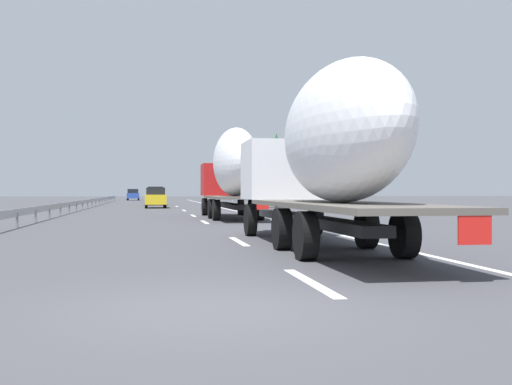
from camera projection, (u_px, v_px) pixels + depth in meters
name	position (u px, v px, depth m)	size (l,w,h in m)	color
ground_plane	(160.00, 210.00, 47.16)	(260.00, 260.00, 0.00)	#424247
lane_stripe_0	(311.00, 282.00, 10.01)	(3.20, 0.20, 0.01)	white
lane_stripe_1	(239.00, 241.00, 18.10)	(3.20, 0.20, 0.01)	white
lane_stripe_2	(205.00, 222.00, 29.38)	(3.20, 0.20, 0.01)	white
lane_stripe_3	(193.00, 216.00, 37.17)	(3.20, 0.20, 0.01)	white
lane_stripe_4	(184.00, 210.00, 47.13)	(3.20, 0.20, 0.01)	white
lane_stripe_5	(177.00, 206.00, 59.64)	(3.20, 0.20, 0.01)	white
edge_line_right	(224.00, 208.00, 53.02)	(110.00, 0.20, 0.01)	white
truck_lead	(233.00, 169.00, 33.23)	(12.09, 2.55, 4.72)	#B21919
truck_trailing	(326.00, 150.00, 15.58)	(13.68, 2.55, 4.41)	silver
car_red_compact	(156.00, 196.00, 65.51)	(4.21, 1.77, 1.93)	red
car_yellow_coupe	(156.00, 198.00, 54.15)	(4.34, 1.81, 1.77)	gold
car_silver_hatch	(155.00, 195.00, 85.44)	(4.44, 1.91, 1.89)	#ADB2B7
car_blue_sedan	(133.00, 195.00, 99.13)	(4.30, 1.89, 1.80)	#28479E
road_sign	(233.00, 183.00, 56.87)	(0.10, 0.90, 3.16)	gray
tree_0	(264.00, 169.00, 67.58)	(3.03, 3.03, 6.38)	#472D19
tree_1	(238.00, 173.00, 93.41)	(2.76, 2.76, 6.62)	#472D19
tree_2	(276.00, 161.00, 55.48)	(2.53, 2.53, 6.63)	#472D19
guardrail_median	(82.00, 202.00, 49.11)	(94.00, 0.10, 0.76)	#9EA0A5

